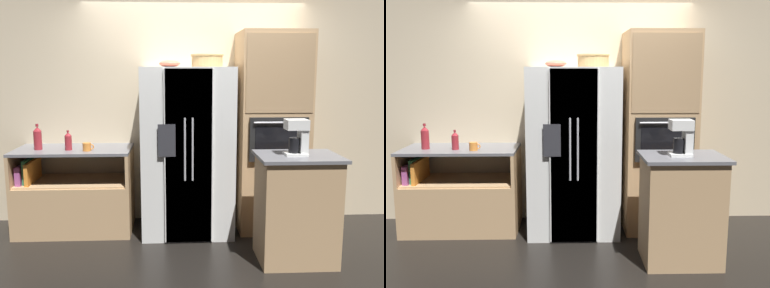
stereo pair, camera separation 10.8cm
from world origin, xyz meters
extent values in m
plane|color=black|center=(0.00, 0.00, 0.00)|extent=(20.00, 20.00, 0.00)
cube|color=beige|center=(0.00, 0.46, 1.40)|extent=(12.00, 0.06, 2.80)
cube|color=tan|center=(-1.32, 0.09, 0.27)|extent=(1.23, 0.68, 0.55)
cube|color=tan|center=(-1.32, 0.09, 0.56)|extent=(1.18, 0.62, 0.02)
cube|color=tan|center=(-1.92, 0.09, 0.72)|extent=(0.04, 0.68, 0.34)
cube|color=tan|center=(-0.72, 0.09, 0.72)|extent=(0.04, 0.68, 0.34)
cube|color=slate|center=(-1.32, 0.09, 0.90)|extent=(1.23, 0.68, 0.03)
cube|color=#934784|center=(-1.86, 0.05, 0.66)|extent=(0.06, 0.43, 0.19)
cube|color=#337A4C|center=(-1.80, 0.05, 0.69)|extent=(0.04, 0.35, 0.25)
cube|color=orange|center=(-1.76, 0.05, 0.68)|extent=(0.04, 0.48, 0.23)
cube|color=silver|center=(-0.10, 0.04, 0.89)|extent=(0.96, 0.78, 1.78)
cube|color=silver|center=(-0.10, -0.37, 0.89)|extent=(0.47, 0.02, 1.75)
cube|color=silver|center=(-0.09, -0.37, 0.89)|extent=(0.47, 0.02, 1.75)
cylinder|color=#B2B2B7|center=(-0.13, -0.39, 0.98)|extent=(0.02, 0.02, 0.62)
cylinder|color=#B2B2B7|center=(-0.06, -0.39, 0.98)|extent=(0.02, 0.02, 0.62)
cube|color=#2D2D33|center=(-0.31, -0.38, 1.07)|extent=(0.17, 0.01, 0.32)
cube|color=tan|center=(0.83, 0.09, 1.08)|extent=(0.73, 0.66, 2.16)
cube|color=black|center=(0.83, -0.26, 1.05)|extent=(0.60, 0.04, 0.45)
cube|color=black|center=(0.83, -0.28, 1.03)|extent=(0.49, 0.01, 0.32)
cylinder|color=#B2B2B7|center=(0.83, -0.29, 1.23)|extent=(0.53, 0.02, 0.02)
cube|color=#A68259|center=(0.83, -0.24, 1.72)|extent=(0.69, 0.01, 0.79)
cube|color=tan|center=(0.87, -0.80, 0.48)|extent=(0.68, 0.53, 0.97)
cube|color=slate|center=(0.87, -0.80, 0.98)|extent=(0.74, 0.58, 0.03)
cylinder|color=tan|center=(0.11, -0.01, 1.85)|extent=(0.32, 0.32, 0.12)
torus|color=tan|center=(0.11, -0.01, 1.91)|extent=(0.34, 0.34, 0.03)
ellipsoid|color=#DB664C|center=(-0.28, -0.01, 1.82)|extent=(0.22, 0.22, 0.07)
cylinder|color=maroon|center=(-1.68, 0.03, 1.02)|extent=(0.09, 0.09, 0.20)
cone|color=maroon|center=(-1.68, 0.03, 1.14)|extent=(0.09, 0.09, 0.05)
cylinder|color=maroon|center=(-1.68, 0.03, 1.18)|extent=(0.03, 0.03, 0.03)
cylinder|color=maroon|center=(-1.35, -0.01, 0.99)|extent=(0.07, 0.07, 0.15)
cone|color=maroon|center=(-1.35, -0.01, 1.09)|extent=(0.07, 0.07, 0.04)
cylinder|color=maroon|center=(-1.35, -0.01, 1.12)|extent=(0.03, 0.03, 0.02)
cylinder|color=orange|center=(-1.15, -0.07, 0.96)|extent=(0.09, 0.09, 0.09)
torus|color=orange|center=(-1.10, -0.07, 0.96)|extent=(0.06, 0.01, 0.06)
cube|color=white|center=(0.84, -0.81, 1.01)|extent=(0.19, 0.16, 0.02)
cylinder|color=black|center=(0.83, -0.81, 1.09)|extent=(0.10, 0.10, 0.14)
cube|color=white|center=(0.90, -0.81, 1.16)|extent=(0.07, 0.14, 0.32)
cube|color=white|center=(0.84, -0.81, 1.28)|extent=(0.19, 0.16, 0.09)
camera|label=1|loc=(-0.27, -4.51, 1.73)|focal=40.00mm
camera|label=2|loc=(-0.16, -4.52, 1.73)|focal=40.00mm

